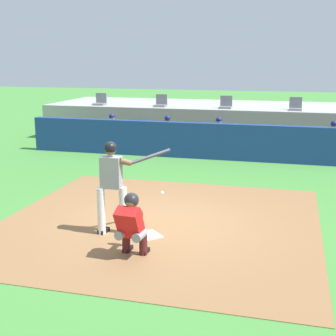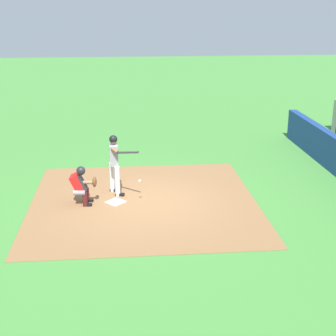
# 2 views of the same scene
# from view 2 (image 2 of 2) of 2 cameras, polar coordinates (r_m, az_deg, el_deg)

# --- Properties ---
(ground_plane) EXTENTS (80.00, 80.00, 0.00)m
(ground_plane) POSITION_cam_2_polar(r_m,az_deg,el_deg) (14.09, -2.84, -3.94)
(ground_plane) COLOR #428438
(dirt_infield) EXTENTS (6.40, 6.40, 0.01)m
(dirt_infield) POSITION_cam_2_polar(r_m,az_deg,el_deg) (14.09, -2.84, -3.92)
(dirt_infield) COLOR olive
(dirt_infield) RESTS_ON ground
(home_plate) EXTENTS (0.62, 0.62, 0.02)m
(home_plate) POSITION_cam_2_polar(r_m,az_deg,el_deg) (14.07, -6.11, -3.95)
(home_plate) COLOR white
(home_plate) RESTS_ON dirt_infield
(batter_at_plate) EXTENTS (1.25, 0.87, 1.80)m
(batter_at_plate) POSITION_cam_2_polar(r_m,az_deg,el_deg) (14.36, -6.23, 0.82)
(batter_at_plate) COLOR silver
(batter_at_plate) RESTS_ON ground
(catcher_crouched) EXTENTS (0.50, 1.99, 1.13)m
(catcher_crouched) POSITION_cam_2_polar(r_m,az_deg,el_deg) (13.90, -9.97, -1.83)
(catcher_crouched) COLOR gray
(catcher_crouched) RESTS_ON ground
(dugout_player_0) EXTENTS (0.49, 0.70, 1.30)m
(dugout_player_0) POSITION_cam_2_polar(r_m,az_deg,el_deg) (19.26, 18.99, 3.40)
(dugout_player_0) COLOR #939399
(dugout_player_0) RESTS_ON ground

